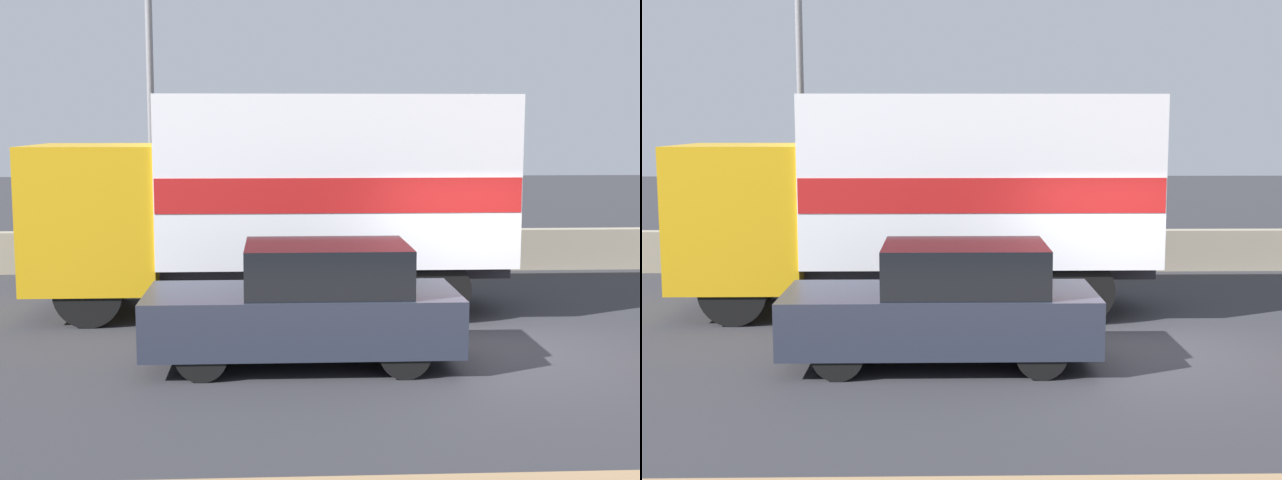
% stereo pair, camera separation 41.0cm
% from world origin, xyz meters
% --- Properties ---
extents(ground_plane, '(80.00, 80.00, 0.00)m').
position_xyz_m(ground_plane, '(0.00, 0.00, 0.00)').
color(ground_plane, '#2D2D33').
extents(stone_wall_backdrop, '(60.00, 0.35, 0.89)m').
position_xyz_m(stone_wall_backdrop, '(0.00, 6.96, 0.44)').
color(stone_wall_backdrop, gray).
rests_on(stone_wall_backdrop, ground_plane).
extents(street_lamp, '(0.56, 0.28, 7.60)m').
position_xyz_m(street_lamp, '(-5.41, 5.85, 4.36)').
color(street_lamp, slate).
rests_on(street_lamp, ground_plane).
extents(box_truck, '(7.93, 2.52, 3.66)m').
position_xyz_m(box_truck, '(-2.74, 2.88, 2.04)').
color(box_truck, gold).
rests_on(box_truck, ground_plane).
extents(car_hatchback, '(4.14, 1.73, 1.63)m').
position_xyz_m(car_hatchback, '(-2.52, -0.49, 0.80)').
color(car_hatchback, '#282D3D').
rests_on(car_hatchback, ground_plane).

